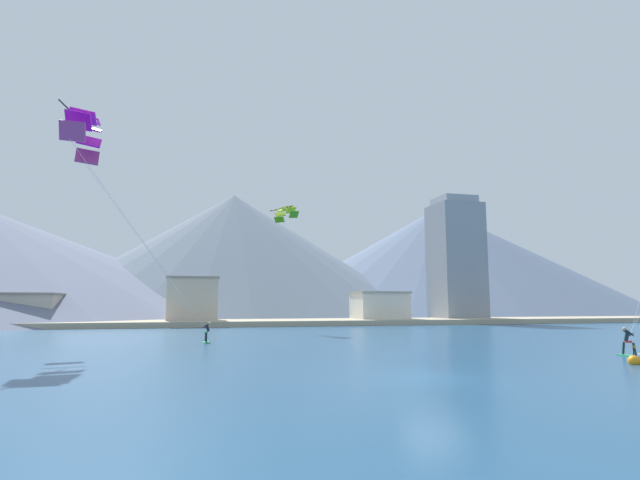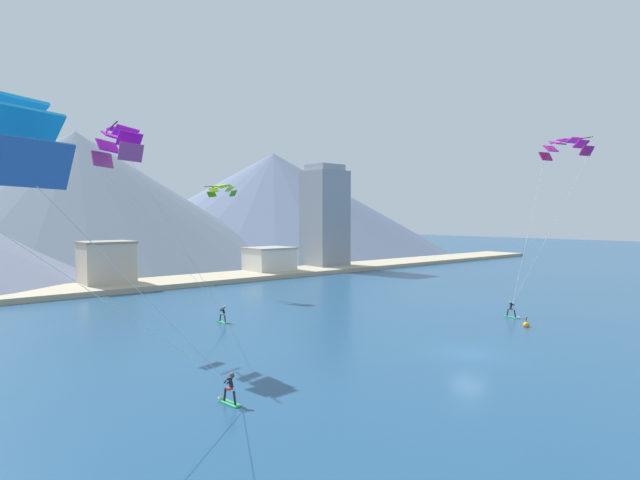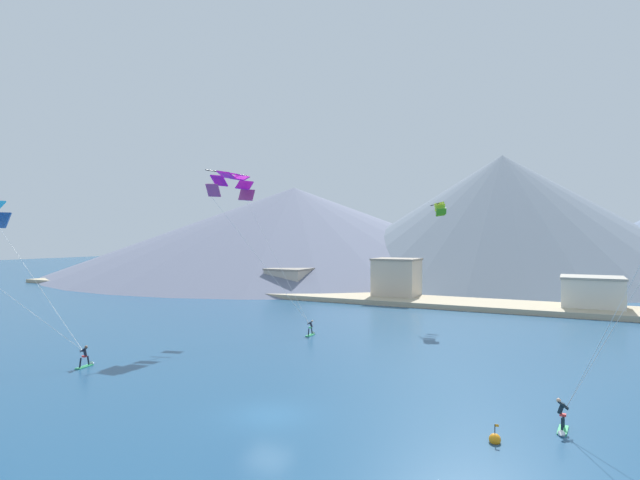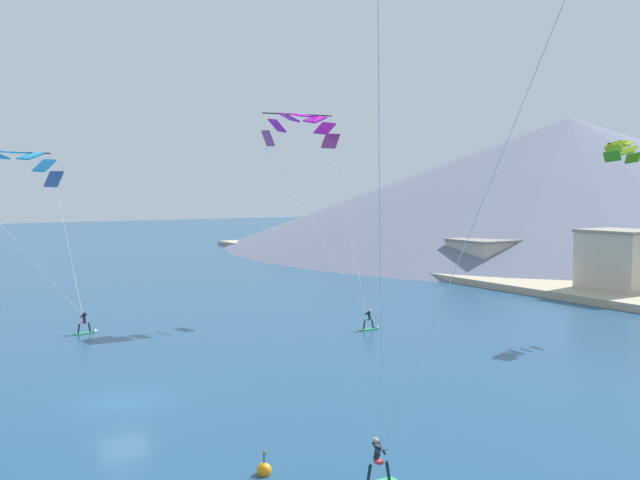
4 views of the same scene
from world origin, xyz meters
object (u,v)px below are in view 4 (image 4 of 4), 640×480
parafoil_kite_mid_center (14,164)px  kitesurfer_near_trail (371,324)px  kitesurfer_mid_center (87,327)px  parafoil_kite_distant_high_outer (621,149)px  parafoil_kite_near_trail (302,127)px  race_marker_buoy (264,470)px  kitesurfer_near_lead (373,472)px

parafoil_kite_mid_center → kitesurfer_near_trail: bearing=46.6°
kitesurfer_mid_center → parafoil_kite_distant_high_outer: (18.54, 34.66, 12.90)m
kitesurfer_near_trail → kitesurfer_mid_center: (-9.60, -18.34, 0.05)m
kitesurfer_mid_center → parafoil_kite_near_trail: bearing=88.9°
kitesurfer_mid_center → race_marker_buoy: bearing=-1.5°
kitesurfer_near_lead → parafoil_kite_distant_high_outer: (-13.83, 32.59, 12.90)m
kitesurfer_near_lead → kitesurfer_near_trail: kitesurfer_near_lead is taller
kitesurfer_near_trail → parafoil_kite_distant_high_outer: (8.94, 16.32, 12.95)m
kitesurfer_near_trail → parafoil_kite_distant_high_outer: size_ratio=0.38×
parafoil_kite_distant_high_outer → parafoil_kite_near_trail: bearing=-137.1°
kitesurfer_near_trail → parafoil_kite_near_trail: (-9.25, -0.58, 15.16)m
parafoil_kite_near_trail → parafoil_kite_mid_center: (-10.95, -20.81, -3.17)m
kitesurfer_near_trail → parafoil_kite_mid_center: bearing=-133.4°
race_marker_buoy → parafoil_kite_near_trail: bearing=147.6°
kitesurfer_near_trail → race_marker_buoy: (19.93, -19.11, -0.28)m
kitesurfer_near_trail → parafoil_kite_distant_high_outer: 22.67m
kitesurfer_mid_center → parafoil_kite_distant_high_outer: bearing=61.9°
kitesurfer_near_trail → parafoil_kite_near_trail: bearing=-176.4°
kitesurfer_near_lead → race_marker_buoy: kitesurfer_near_lead is taller
parafoil_kite_distant_high_outer → race_marker_buoy: bearing=-72.8°
kitesurfer_near_trail → kitesurfer_mid_center: bearing=-117.6°
kitesurfer_near_lead → parafoil_kite_mid_center: (-42.97, -5.12, 11.94)m
parafoil_kite_mid_center → kitesurfer_near_lead: bearing=6.8°
parafoil_kite_distant_high_outer → race_marker_buoy: size_ratio=4.55×
kitesurfer_mid_center → parafoil_kite_near_trail: 23.32m
parafoil_kite_near_trail → parafoil_kite_distant_high_outer: 24.93m
kitesurfer_near_trail → race_marker_buoy: kitesurfer_near_trail is taller
kitesurfer_near_lead → kitesurfer_mid_center: (-32.37, -2.07, 0.01)m
parafoil_kite_mid_center → race_marker_buoy: (40.13, 2.28, -12.27)m
kitesurfer_near_lead → race_marker_buoy: 4.03m
race_marker_buoy → kitesurfer_near_trail: bearing=136.2°
parafoil_kite_near_trail → race_marker_buoy: (29.18, -18.54, -15.44)m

